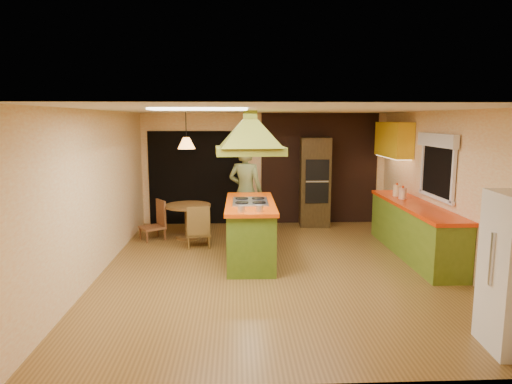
{
  "coord_description": "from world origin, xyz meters",
  "views": [
    {
      "loc": [
        -0.64,
        -7.01,
        2.36
      ],
      "look_at": [
        -0.31,
        0.55,
        1.15
      ],
      "focal_mm": 32.0,
      "sensor_mm": 36.0,
      "label": 1
    }
  ],
  "objects_px": {
    "kitchen_island": "(250,231)",
    "canister_large": "(397,191)",
    "wall_oven": "(315,182)",
    "man": "(246,192)",
    "dining_table": "(188,215)"
  },
  "relations": [
    {
      "from": "kitchen_island",
      "to": "canister_large",
      "type": "xyz_separation_m",
      "value": [
        2.81,
        0.94,
        0.52
      ]
    },
    {
      "from": "wall_oven",
      "to": "canister_large",
      "type": "height_order",
      "value": "wall_oven"
    },
    {
      "from": "man",
      "to": "canister_large",
      "type": "bearing_deg",
      "value": -167.5
    },
    {
      "from": "wall_oven",
      "to": "canister_large",
      "type": "xyz_separation_m",
      "value": [
        1.3,
        -1.55,
        0.04
      ]
    },
    {
      "from": "kitchen_island",
      "to": "man",
      "type": "relative_size",
      "value": 1.07
    },
    {
      "from": "kitchen_island",
      "to": "dining_table",
      "type": "distance_m",
      "value": 1.92
    },
    {
      "from": "kitchen_island",
      "to": "canister_large",
      "type": "bearing_deg",
      "value": 19.15
    },
    {
      "from": "man",
      "to": "dining_table",
      "type": "bearing_deg",
      "value": 13.7
    },
    {
      "from": "kitchen_island",
      "to": "canister_large",
      "type": "relative_size",
      "value": 9.67
    },
    {
      "from": "kitchen_island",
      "to": "man",
      "type": "xyz_separation_m",
      "value": [
        -0.05,
        1.36,
        0.44
      ]
    },
    {
      "from": "kitchen_island",
      "to": "wall_oven",
      "type": "height_order",
      "value": "wall_oven"
    },
    {
      "from": "canister_large",
      "to": "man",
      "type": "bearing_deg",
      "value": 171.77
    },
    {
      "from": "wall_oven",
      "to": "dining_table",
      "type": "distance_m",
      "value": 2.93
    },
    {
      "from": "kitchen_island",
      "to": "wall_oven",
      "type": "distance_m",
      "value": 2.96
    },
    {
      "from": "wall_oven",
      "to": "kitchen_island",
      "type": "bearing_deg",
      "value": -117.6
    }
  ]
}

